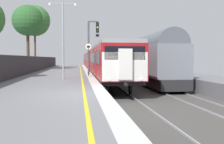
{
  "coord_description": "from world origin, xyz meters",
  "views": [
    {
      "loc": [
        -0.57,
        -12.03,
        1.5
      ],
      "look_at": [
        1.26,
        3.89,
        0.75
      ],
      "focal_mm": 46.19,
      "sensor_mm": 36.0,
      "label": 1
    }
  ],
  "objects": [
    {
      "name": "signal_gantry",
      "position": [
        0.62,
        15.39,
        3.15
      ],
      "size": [
        1.1,
        0.24,
        5.05
      ],
      "color": "#47474C",
      "rests_on": "ground"
    },
    {
      "name": "background_tree_left",
      "position": [
        -7.15,
        32.93,
        7.1
      ],
      "size": [
        4.67,
        4.67,
        9.57
      ],
      "color": "#473323",
      "rests_on": "ground"
    },
    {
      "name": "background_tree_right",
      "position": [
        -7.23,
        27.74,
        6.42
      ],
      "size": [
        4.13,
        4.13,
        8.66
      ],
      "color": "#473323",
      "rests_on": "ground"
    },
    {
      "name": "freight_train_adjacent_track",
      "position": [
        6.1,
        26.68,
        1.54
      ],
      "size": [
        2.6,
        39.55,
        4.65
      ],
      "color": "#232326",
      "rests_on": "ground"
    },
    {
      "name": "speed_limit_sign",
      "position": [
        0.25,
        12.88,
        1.78
      ],
      "size": [
        0.59,
        0.08,
        2.81
      ],
      "color": "#59595B",
      "rests_on": "ground"
    },
    {
      "name": "platform_lamp_mid",
      "position": [
        -1.69,
        8.95,
        3.27
      ],
      "size": [
        2.0,
        0.2,
        5.53
      ],
      "color": "#93999E",
      "rests_on": "ground"
    },
    {
      "name": "commuter_train_at_platform",
      "position": [
        2.1,
        34.49,
        1.27
      ],
      "size": [
        2.83,
        60.47,
        3.81
      ],
      "color": "maroon",
      "rests_on": "ground"
    },
    {
      "name": "ground",
      "position": [
        2.64,
        0.0,
        -0.61
      ],
      "size": [
        17.4,
        110.0,
        1.21
      ],
      "color": "slate"
    }
  ]
}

